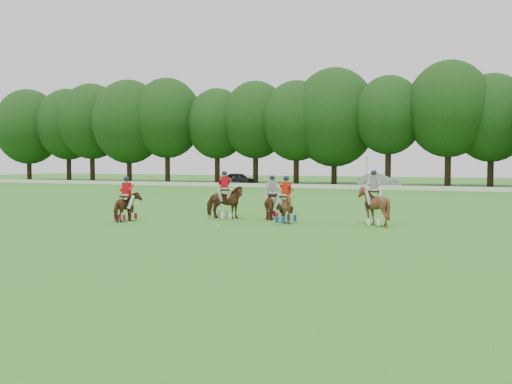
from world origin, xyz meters
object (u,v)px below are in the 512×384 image
at_px(polo_red_c, 286,207).
at_px(polo_stripe_b, 373,205).
at_px(car_left, 238,179).
at_px(polo_ball, 219,227).
at_px(polo_red_a, 127,206).
at_px(polo_red_b, 224,202).
at_px(polo_stripe_a, 272,204).
at_px(car_mid, 379,180).

height_order(polo_red_c, polo_stripe_b, polo_stripe_b).
xyz_separation_m(car_left, polo_ball, (18.59, -40.86, -0.71)).
distance_m(polo_red_a, polo_red_b, 4.63).
bearing_deg(polo_stripe_a, polo_red_b, -160.26).
bearing_deg(polo_stripe_b, polo_red_c, -167.48).
distance_m(polo_red_b, polo_stripe_a, 2.32).
bearing_deg(car_left, polo_ball, -139.96).
distance_m(polo_stripe_b, polo_ball, 6.78).
xyz_separation_m(car_mid, polo_red_c, (3.62, -38.14, -0.02)).
distance_m(car_left, car_mid, 16.94).
height_order(car_left, polo_red_a, polo_red_a).
distance_m(polo_red_b, polo_stripe_b, 7.25).
xyz_separation_m(car_left, polo_stripe_a, (19.24, -36.53, -0.00)).
xyz_separation_m(polo_red_a, polo_ball, (5.14, -0.64, -0.69)).
distance_m(polo_red_b, polo_red_c, 3.61).
distance_m(polo_red_b, polo_ball, 3.94).
xyz_separation_m(car_mid, polo_ball, (1.64, -40.86, -0.73)).
bearing_deg(polo_stripe_b, car_mid, 101.17).
xyz_separation_m(polo_red_b, polo_stripe_b, (7.25, 0.01, 0.04)).
distance_m(polo_stripe_a, polo_ball, 4.43).
bearing_deg(polo_red_b, polo_stripe_b, 0.06).
height_order(polo_red_a, polo_stripe_b, polo_stripe_b).
xyz_separation_m(polo_stripe_a, polo_stripe_b, (5.07, -0.78, 0.13)).
bearing_deg(polo_stripe_b, polo_stripe_a, 171.30).
height_order(polo_stripe_a, polo_ball, polo_stripe_a).
bearing_deg(polo_red_b, polo_red_a, -141.15).
bearing_deg(polo_red_a, polo_red_b, 38.85).
bearing_deg(polo_stripe_a, polo_ball, -98.58).
distance_m(car_mid, polo_stripe_b, 38.03).
bearing_deg(polo_red_a, polo_stripe_b, 15.02).
bearing_deg(polo_red_b, polo_ball, -66.63).
xyz_separation_m(polo_red_c, polo_stripe_a, (-1.33, 1.61, -0.00)).
bearing_deg(polo_red_a, car_left, 108.49).
xyz_separation_m(car_left, polo_red_c, (20.57, -38.14, 0.00)).
bearing_deg(polo_ball, polo_stripe_b, 31.82).
distance_m(polo_red_c, polo_stripe_b, 3.84).
bearing_deg(car_mid, polo_stripe_b, 171.32).
relative_size(polo_stripe_b, polo_ball, 32.79).
xyz_separation_m(polo_red_b, polo_stripe_a, (2.18, 0.78, -0.09)).
distance_m(polo_red_c, polo_ball, 3.44).
bearing_deg(polo_stripe_b, polo_red_a, -164.98).
height_order(car_left, polo_red_c, polo_red_c).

